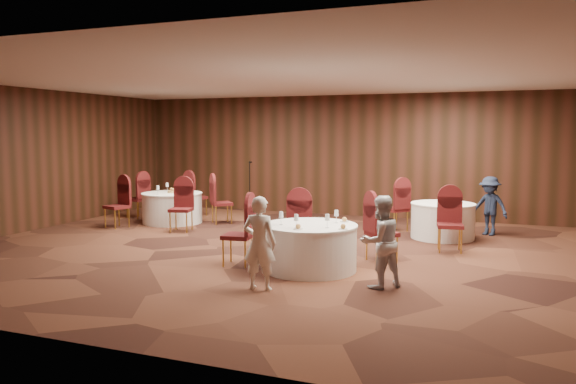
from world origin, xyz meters
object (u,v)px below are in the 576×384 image
(table_left, at_px, (172,208))
(table_right, at_px, (443,220))
(woman_b, at_px, (380,242))
(mic_stand, at_px, (250,201))
(woman_a, at_px, (260,243))
(man_c, at_px, (490,206))
(table_main, at_px, (310,247))

(table_left, xyz_separation_m, table_right, (6.41, 0.32, -0.00))
(table_left, xyz_separation_m, woman_b, (5.99, -3.90, 0.29))
(mic_stand, xyz_separation_m, woman_a, (3.06, -6.17, 0.25))
(man_c, bearing_deg, mic_stand, -159.07)
(table_right, distance_m, woman_a, 5.33)
(table_main, xyz_separation_m, woman_b, (1.27, -0.62, 0.29))
(table_right, bearing_deg, woman_b, -95.69)
(table_left, height_order, table_right, same)
(table_main, distance_m, woman_b, 1.44)
(table_left, height_order, woman_a, woman_a)
(table_main, relative_size, man_c, 1.20)
(woman_b, bearing_deg, woman_a, -21.12)
(table_left, distance_m, woman_a, 6.42)
(table_left, relative_size, man_c, 1.16)
(table_left, xyz_separation_m, woman_a, (4.44, -4.63, 0.29))
(table_right, bearing_deg, table_left, -177.18)
(table_left, relative_size, woman_a, 1.11)
(woman_a, bearing_deg, man_c, -120.03)
(table_left, relative_size, table_right, 1.11)
(table_right, bearing_deg, man_c, 39.28)
(table_main, height_order, woman_b, woman_b)
(woman_a, distance_m, man_c, 6.36)
(man_c, bearing_deg, woman_b, -79.23)
(mic_stand, bearing_deg, table_right, -13.67)
(table_right, xyz_separation_m, woman_b, (-0.42, -4.22, 0.29))
(table_left, bearing_deg, woman_b, -33.12)
(woman_a, bearing_deg, mic_stand, -66.86)
(table_left, xyz_separation_m, mic_stand, (1.38, 1.54, 0.04))
(table_main, bearing_deg, woman_a, -101.91)
(mic_stand, height_order, woman_a, mic_stand)
(table_left, distance_m, man_c, 7.38)
(mic_stand, bearing_deg, table_left, -131.84)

